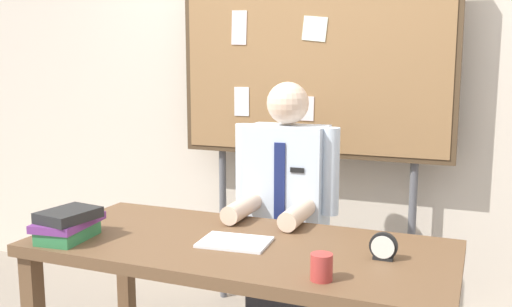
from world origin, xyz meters
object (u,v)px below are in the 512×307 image
at_px(desk_clock, 383,247).
at_px(coffee_mug, 322,267).
at_px(book_stack, 68,224).
at_px(desk, 240,262).
at_px(open_notebook, 235,242).
at_px(person, 286,227).
at_px(bulletin_board, 312,68).

distance_m(desk_clock, coffee_mug, 0.33).
bearing_deg(book_stack, desk, 18.73).
bearing_deg(desk_clock, open_notebook, -176.61).
xyz_separation_m(open_notebook, coffee_mug, (0.44, -0.25, 0.04)).
bearing_deg(open_notebook, book_stack, -162.45).
relative_size(desk_clock, coffee_mug, 1.14).
distance_m(person, bulletin_board, 0.91).
bearing_deg(coffee_mug, bulletin_board, 108.50).
height_order(person, bulletin_board, bulletin_board).
xyz_separation_m(desk_clock, coffee_mug, (-0.16, -0.29, -0.00)).
distance_m(person, coffee_mug, 0.97).
bearing_deg(desk_clock, bulletin_board, 120.72).
relative_size(open_notebook, coffee_mug, 3.02).
bearing_deg(person, desk, -90.00).
relative_size(book_stack, open_notebook, 1.13).
distance_m(bulletin_board, coffee_mug, 1.51).
bearing_deg(person, desk_clock, -44.20).
xyz_separation_m(open_notebook, desk_clock, (0.60, 0.04, 0.04)).
distance_m(desk, bulletin_board, 1.29).
xyz_separation_m(desk, bulletin_board, (-0.00, 1.01, 0.80)).
xyz_separation_m(desk, open_notebook, (-0.01, -0.02, 0.09)).
bearing_deg(bulletin_board, book_stack, -119.04).
height_order(bulletin_board, desk_clock, bulletin_board).
bearing_deg(desk_clock, person, 135.80).
relative_size(person, coffee_mug, 14.83).
xyz_separation_m(book_stack, coffee_mug, (1.12, -0.04, -0.02)).
height_order(bulletin_board, open_notebook, bulletin_board).
distance_m(open_notebook, desk_clock, 0.61).
xyz_separation_m(bulletin_board, book_stack, (-0.69, -1.24, -0.65)).
relative_size(book_stack, desk_clock, 2.99).
distance_m(bulletin_board, open_notebook, 1.25).
bearing_deg(open_notebook, desk, 56.38).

